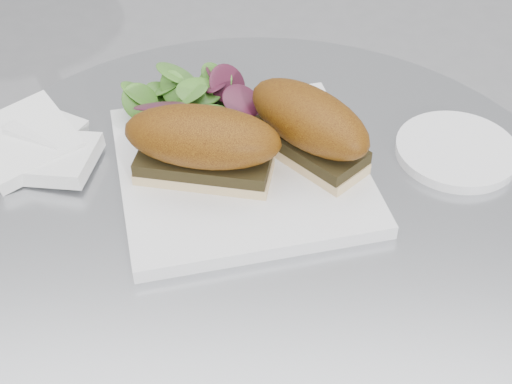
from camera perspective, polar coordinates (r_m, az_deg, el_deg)
table at (r=0.92m, az=0.18°, el=-12.75°), size 0.70×0.70×0.73m
plate at (r=0.77m, az=-1.20°, el=1.85°), size 0.31×0.31×0.02m
sandwich_left at (r=0.72m, az=-4.29°, el=3.88°), size 0.17×0.10×0.08m
sandwich_right at (r=0.75m, az=4.22°, el=5.37°), size 0.16×0.16×0.08m
salad at (r=0.81m, az=-4.97°, el=7.18°), size 0.12×0.12×0.05m
napkin at (r=0.82m, az=-16.72°, el=2.88°), size 0.17×0.17×0.02m
saucer at (r=0.83m, az=15.75°, el=3.21°), size 0.14×0.14×0.01m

